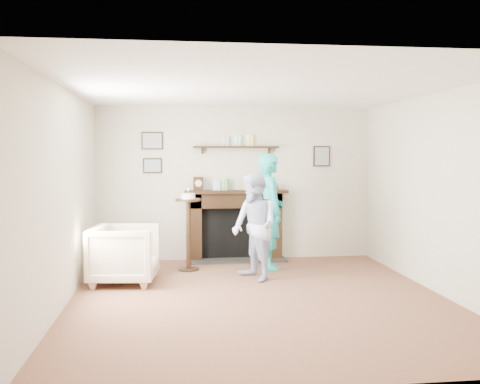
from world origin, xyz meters
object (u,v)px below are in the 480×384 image
at_px(man, 254,280).
at_px(pedestal_table, 188,220).
at_px(armchair, 125,283).
at_px(woman, 270,268).

xyz_separation_m(man, pedestal_table, (-0.88, 0.75, 0.76)).
bearing_deg(man, armchair, -112.95).
distance_m(armchair, man, 1.76).
bearing_deg(woman, pedestal_table, 83.49).
distance_m(armchair, pedestal_table, 1.37).
xyz_separation_m(man, woman, (0.34, 0.71, 0.00)).
xyz_separation_m(woman, pedestal_table, (-1.23, 0.03, 0.76)).
height_order(armchair, pedestal_table, pedestal_table).
xyz_separation_m(armchair, pedestal_table, (0.87, 0.73, 0.76)).
relative_size(armchair, pedestal_table, 0.71).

